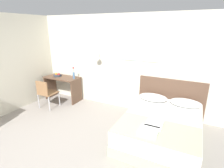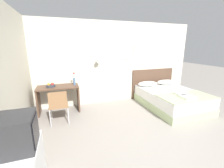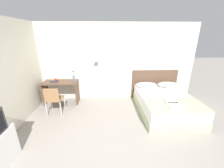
# 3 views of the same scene
# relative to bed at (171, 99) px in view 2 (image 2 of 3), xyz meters

# --- Properties ---
(ground_plane) EXTENTS (24.00, 24.00, 0.00)m
(ground_plane) POSITION_rel_bed_xyz_m (-1.54, -1.69, -0.26)
(ground_plane) COLOR gray
(wall_back) EXTENTS (5.80, 0.31, 2.65)m
(wall_back) POSITION_rel_bed_xyz_m (-1.54, 1.11, 1.07)
(wall_back) COLOR beige
(wall_back) RESTS_ON ground_plane
(bed) EXTENTS (1.54, 2.04, 0.53)m
(bed) POSITION_rel_bed_xyz_m (0.00, 0.00, 0.00)
(bed) COLOR #B2C693
(bed) RESTS_ON ground_plane
(headboard) EXTENTS (1.66, 0.06, 1.05)m
(headboard) POSITION_rel_bed_xyz_m (0.00, 1.05, 0.26)
(headboard) COLOR brown
(headboard) RESTS_ON ground_plane
(pillow_left) EXTENTS (0.71, 0.44, 0.16)m
(pillow_left) POSITION_rel_bed_xyz_m (-0.38, 0.75, 0.34)
(pillow_left) COLOR white
(pillow_left) RESTS_ON bed
(pillow_right) EXTENTS (0.71, 0.44, 0.16)m
(pillow_right) POSITION_rel_bed_xyz_m (0.38, 0.75, 0.34)
(pillow_right) COLOR white
(pillow_right) RESTS_ON bed
(throw_blanket) EXTENTS (1.49, 0.82, 0.02)m
(throw_blanket) POSITION_rel_bed_xyz_m (0.00, -0.59, 0.28)
(throw_blanket) COLOR #B2C693
(throw_blanket) RESTS_ON bed
(folded_towel_near_foot) EXTENTS (0.30, 0.34, 0.06)m
(folded_towel_near_foot) POSITION_rel_bed_xyz_m (-0.06, -0.45, 0.32)
(folded_towel_near_foot) COLOR white
(folded_towel_near_foot) RESTS_ON throw_blanket
(folded_towel_mid_bed) EXTENTS (0.33, 0.31, 0.06)m
(folded_towel_mid_bed) POSITION_rel_bed_xyz_m (-0.10, -0.74, 0.32)
(folded_towel_mid_bed) COLOR white
(folded_towel_mid_bed) RESTS_ON throw_blanket
(desk) EXTENTS (1.13, 0.55, 0.78)m
(desk) POSITION_rel_bed_xyz_m (-3.33, 0.74, 0.27)
(desk) COLOR brown
(desk) RESTS_ON ground_plane
(desk_chair) EXTENTS (0.45, 0.45, 0.85)m
(desk_chair) POSITION_rel_bed_xyz_m (-3.33, 0.01, 0.25)
(desk_chair) COLOR #8E6642
(desk_chair) RESTS_ON ground_plane
(fruit_bowl) EXTENTS (0.25, 0.25, 0.12)m
(fruit_bowl) POSITION_rel_bed_xyz_m (-3.51, 0.75, 0.55)
(fruit_bowl) COLOR #333842
(fruit_bowl) RESTS_ON desk
(flower_vase) EXTENTS (0.06, 0.06, 0.37)m
(flower_vase) POSITION_rel_bed_xyz_m (-2.86, 0.76, 0.66)
(flower_vase) COLOR #4C7099
(flower_vase) RESTS_ON desk
(television) EXTENTS (0.48, 0.45, 0.43)m
(television) POSITION_rel_bed_xyz_m (-3.78, -1.78, 0.64)
(television) COLOR #2D2D30
(television) RESTS_ON tv_stand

